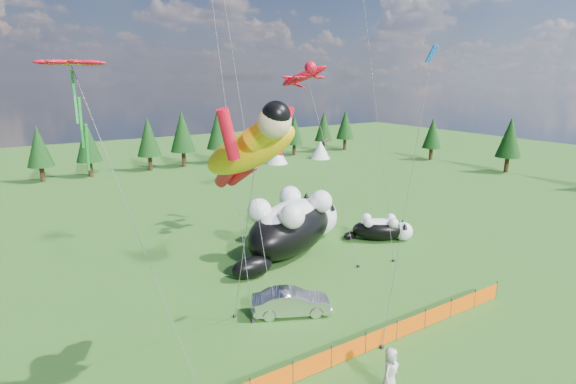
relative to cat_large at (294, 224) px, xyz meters
name	(u,v)px	position (x,y,z in m)	size (l,w,h in m)	color
ground	(310,330)	(-5.20, -9.53, -2.09)	(160.00, 160.00, 0.00)	#0D370A
safety_fence	(349,351)	(-5.20, -12.53, -1.58)	(22.06, 0.06, 1.10)	#262626
tree_line	(113,144)	(-5.20, 35.47, 1.91)	(90.00, 4.00, 8.00)	black
festival_tents	(207,161)	(5.80, 30.47, -0.69)	(50.00, 3.20, 2.80)	white
cat_large	(294,224)	(0.00, 0.00, 0.00)	(11.29, 7.96, 4.39)	black
cat_small	(382,228)	(7.06, -1.81, -1.14)	(4.80, 3.94, 1.98)	black
car	(292,302)	(-5.13, -7.67, -1.39)	(1.47, 4.22, 1.39)	silver
spectator_e	(390,371)	(-5.15, -15.03, -1.10)	(0.96, 0.62, 1.96)	beige
superhero_kite	(249,150)	(-9.23, -11.01, 7.68)	(6.19, 7.88, 12.45)	yellow
gecko_kite	(304,76)	(3.69, 4.28, 10.47)	(5.42, 12.64, 15.52)	red
flower_kite	(72,67)	(-14.65, -7.75, 10.69)	(4.42, 5.06, 13.59)	red
diamond_kite_c	(430,66)	(-0.47, -11.85, 10.83)	(3.53, 1.16, 14.25)	blue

